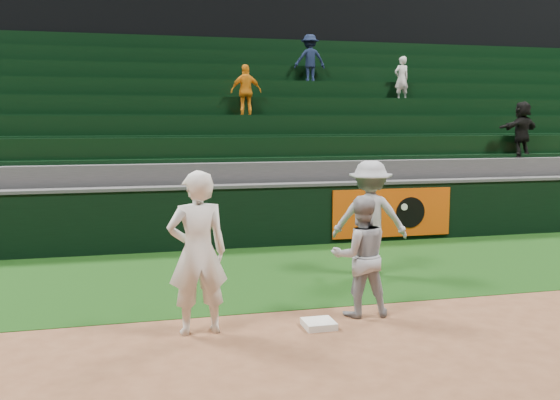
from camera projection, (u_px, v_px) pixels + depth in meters
The scene contains 9 objects.
ground at pixel (332, 331), 7.44m from camera, with size 70.00×70.00×0.00m, color brown.
foul_grass at pixel (274, 272), 10.33m from camera, with size 36.00×4.20×0.01m, color black.
upper_deck at pixel (185, 27), 23.47m from camera, with size 40.00×12.00×12.00m, color black.
first_base at pixel (319, 324), 7.58m from camera, with size 0.37×0.37×0.08m, color white.
first_baseman at pixel (198, 253), 7.27m from camera, with size 0.71×0.46×1.94m, color white.
baserunner at pixel (360, 256), 7.97m from camera, with size 0.76×0.59×1.56m, color #9FA1A9.
base_coach at pixel (370, 218), 10.10m from camera, with size 1.20×0.69×1.85m, color #A0A4AE.
field_wall at pixel (249, 215), 12.37m from camera, with size 36.00×0.45×1.25m.
stadium_seating at pixel (219, 152), 15.86m from camera, with size 36.00×5.95×4.94m.
Camera 1 is at (-2.34, -6.82, 2.50)m, focal length 40.00 mm.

